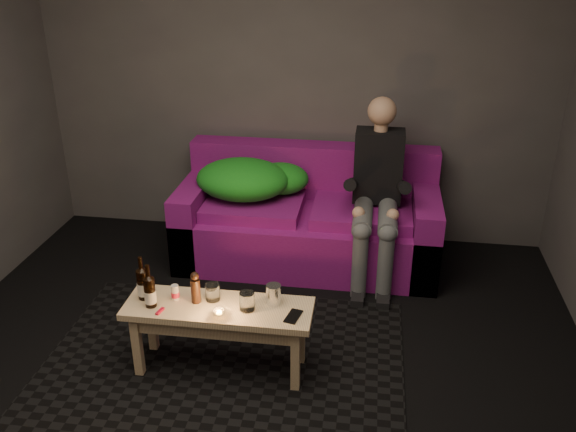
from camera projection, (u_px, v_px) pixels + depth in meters
name	position (u px, v px, depth m)	size (l,w,h in m)	color
floor	(233.00, 418.00, 3.18)	(4.50, 4.50, 0.00)	black
room	(243.00, 85.00, 2.91)	(4.50, 4.50, 4.50)	silver
rug	(224.00, 362.00, 3.60)	(2.10, 1.53, 0.01)	black
sofa	(308.00, 221.00, 4.66)	(1.92, 0.87, 0.83)	#7F1174
green_blanket	(249.00, 179.00, 4.58)	(0.85, 0.58, 0.29)	#198E24
person	(377.00, 189.00, 4.30)	(0.35, 0.80, 1.28)	black
coffee_table	(219.00, 317.00, 3.40)	(1.05, 0.34, 0.43)	tan
beer_bottle_a	(143.00, 283.00, 3.40)	(0.07, 0.07, 0.26)	black
beer_bottle_b	(150.00, 291.00, 3.33)	(0.06, 0.06, 0.26)	black
salt_shaker	(175.00, 292.00, 3.41)	(0.04, 0.04, 0.09)	silver
pepper_mill	(196.00, 291.00, 3.38)	(0.05, 0.05, 0.14)	black
tumbler_back	(213.00, 292.00, 3.41)	(0.08, 0.08, 0.10)	white
tealight	(219.00, 314.00, 3.26)	(0.06, 0.06, 0.05)	white
tumbler_front	(247.00, 301.00, 3.32)	(0.08, 0.08, 0.10)	white
steel_cup	(274.00, 294.00, 3.37)	(0.08, 0.08, 0.11)	silver
smartphone	(293.00, 316.00, 3.27)	(0.07, 0.13, 0.01)	black
red_lighter	(160.00, 311.00, 3.31)	(0.02, 0.07, 0.01)	red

